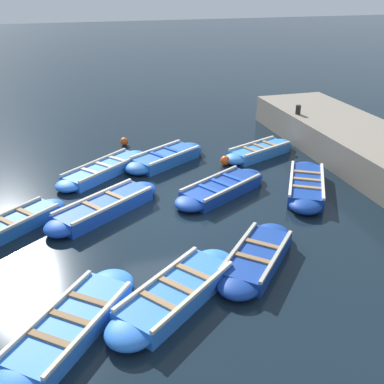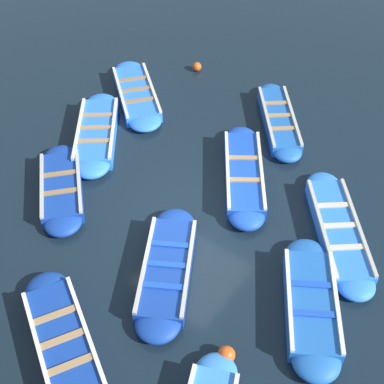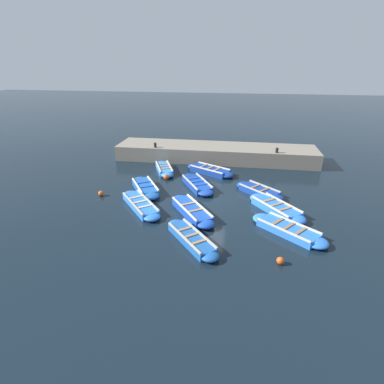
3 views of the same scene
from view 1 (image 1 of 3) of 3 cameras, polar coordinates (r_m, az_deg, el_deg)
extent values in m
plane|color=black|center=(12.66, -3.00, -2.39)|extent=(120.00, 120.00, 0.00)
cube|color=navy|center=(14.15, 14.28, 0.80)|extent=(2.20, 2.84, 0.37)
ellipsoid|color=navy|center=(12.93, 14.23, -1.64)|extent=(1.28, 1.29, 0.37)
ellipsoid|color=navy|center=(15.39, 14.33, 2.85)|extent=(1.28, 1.29, 0.37)
cube|color=silver|center=(14.09, 16.25, 1.43)|extent=(1.37, 2.34, 0.07)
cube|color=silver|center=(14.05, 12.50, 1.81)|extent=(1.37, 2.34, 0.07)
cube|color=#9E7A51|center=(13.54, 14.36, 0.60)|extent=(0.84, 0.56, 0.04)
cube|color=#9E7A51|center=(14.07, 14.37, 1.56)|extent=(0.84, 0.56, 0.04)
cube|color=#9E7A51|center=(14.60, 14.39, 2.46)|extent=(0.84, 0.56, 0.04)
cube|color=navy|center=(10.44, 8.23, -8.25)|extent=(2.29, 2.36, 0.33)
ellipsoid|color=navy|center=(9.55, 5.90, -11.76)|extent=(1.30, 1.30, 0.33)
ellipsoid|color=navy|center=(11.38, 10.15, -5.30)|extent=(1.30, 1.30, 0.33)
cube|color=#B2AD9E|center=(10.23, 10.71, -7.89)|extent=(1.59, 1.71, 0.07)
cube|color=#B2AD9E|center=(10.45, 5.95, -6.75)|extent=(1.59, 1.71, 0.07)
cube|color=olive|center=(10.08, 7.68, -8.31)|extent=(0.73, 0.69, 0.04)
cube|color=olive|center=(10.60, 8.88, -6.52)|extent=(0.73, 0.69, 0.04)
cube|color=#1947B7|center=(12.67, -11.06, -1.90)|extent=(2.91, 2.42, 0.37)
ellipsoid|color=#1947B7|center=(11.93, -16.32, -4.36)|extent=(1.22, 1.21, 0.37)
ellipsoid|color=#1947B7|center=(13.52, -6.44, 0.28)|extent=(1.22, 1.21, 0.37)
cube|color=beige|center=(12.27, -9.85, -1.57)|extent=(2.37, 1.69, 0.07)
cube|color=beige|center=(12.87, -12.38, -0.46)|extent=(2.37, 1.69, 0.07)
cube|color=#9E7A51|center=(12.35, -12.57, -1.73)|extent=(0.58, 0.75, 0.04)
cube|color=#9E7A51|center=(12.81, -9.75, -0.43)|extent=(0.58, 0.75, 0.04)
cube|color=#1E59AD|center=(15.87, -3.39, 4.35)|extent=(2.63, 2.16, 0.38)
ellipsoid|color=#1E59AD|center=(15.10, -6.71, 3.07)|extent=(1.32, 1.31, 0.38)
ellipsoid|color=#1E59AD|center=(16.69, -0.37, 5.49)|extent=(1.32, 1.31, 0.38)
cube|color=silver|center=(15.47, -2.18, 4.70)|extent=(2.09, 1.33, 0.07)
cube|color=silver|center=(16.11, -4.59, 5.50)|extent=(2.09, 1.33, 0.07)
cube|color=#1947B7|center=(15.57, -4.32, 4.72)|extent=(0.59, 0.84, 0.04)
cube|color=#1947B7|center=(16.02, -2.52, 5.38)|extent=(0.59, 0.84, 0.04)
cube|color=navy|center=(13.55, 3.72, 0.41)|extent=(2.77, 2.18, 0.35)
ellipsoid|color=navy|center=(12.68, -0.12, -1.40)|extent=(1.31, 1.30, 0.35)
ellipsoid|color=navy|center=(14.49, 7.08, 1.99)|extent=(1.31, 1.30, 0.35)
cube|color=#B2AD9E|center=(13.20, 5.29, 0.63)|extent=(2.25, 1.34, 0.07)
cube|color=#B2AD9E|center=(13.74, 2.26, 1.78)|extent=(2.25, 1.34, 0.07)
cube|color=#1947B7|center=(13.09, 2.17, 0.44)|extent=(0.57, 0.85, 0.04)
cube|color=#1947B7|center=(13.47, 3.75, 1.16)|extent=(0.57, 0.85, 0.04)
cube|color=#1947B7|center=(13.86, 5.24, 1.84)|extent=(0.57, 0.85, 0.04)
cube|color=blue|center=(9.28, -2.00, -12.77)|extent=(2.74, 2.45, 0.37)
ellipsoid|color=blue|center=(8.53, -7.80, -17.18)|extent=(1.35, 1.34, 0.37)
ellipsoid|color=blue|center=(10.15, 2.70, -8.97)|extent=(1.35, 1.34, 0.37)
cube|color=beige|center=(8.92, 0.43, -12.80)|extent=(2.12, 1.67, 0.07)
cube|color=beige|center=(9.39, -4.34, -10.64)|extent=(2.12, 1.67, 0.07)
cube|color=#9E7A51|center=(8.81, -4.36, -13.56)|extent=(0.66, 0.80, 0.04)
cube|color=#9E7A51|center=(9.15, -2.02, -11.78)|extent=(0.66, 0.80, 0.04)
cube|color=#9E7A51|center=(9.52, 0.12, -10.10)|extent=(0.66, 0.80, 0.04)
cube|color=blue|center=(8.89, -15.12, -16.04)|extent=(2.50, 2.73, 0.32)
ellipsoid|color=blue|center=(8.22, -21.13, -21.33)|extent=(1.36, 1.37, 0.32)
ellipsoid|color=blue|center=(9.70, -10.29, -11.43)|extent=(1.36, 1.37, 0.32)
cube|color=beige|center=(8.53, -12.62, -16.09)|extent=(1.73, 2.08, 0.07)
cube|color=beige|center=(9.03, -17.75, -14.10)|extent=(1.73, 2.08, 0.07)
cube|color=olive|center=(8.47, -17.68, -17.32)|extent=(0.79, 0.69, 0.04)
cube|color=olive|center=(8.78, -15.26, -15.15)|extent=(0.79, 0.69, 0.04)
cube|color=olive|center=(9.11, -13.05, -13.12)|extent=(0.79, 0.69, 0.04)
cube|color=#1E59AD|center=(12.44, -22.42, -4.18)|extent=(2.67, 2.39, 0.33)
ellipsoid|color=#1E59AD|center=(13.11, -17.51, -1.80)|extent=(1.08, 1.08, 0.33)
cube|color=#B2AD9E|center=(12.06, -21.58, -3.90)|extent=(2.16, 1.78, 0.07)
cube|color=#9E7A51|center=(12.35, -22.56, -3.44)|extent=(0.57, 0.65, 0.04)
cube|color=#9E7A51|center=(12.62, -20.39, -2.41)|extent=(0.57, 0.65, 0.04)
cube|color=blue|center=(15.20, -11.08, 2.80)|extent=(2.91, 2.60, 0.32)
ellipsoid|color=blue|center=(14.30, -15.33, 0.83)|extent=(1.21, 1.20, 0.32)
ellipsoid|color=blue|center=(16.19, -7.33, 4.52)|extent=(1.21, 1.20, 0.32)
cube|color=#B2AD9E|center=(14.85, -10.01, 3.14)|extent=(2.34, 1.92, 0.07)
cube|color=#B2AD9E|center=(15.42, -12.24, 3.80)|extent=(2.34, 1.92, 0.07)
cube|color=beige|center=(14.74, -12.89, 2.63)|extent=(0.62, 0.71, 0.04)
cube|color=beige|center=(15.13, -11.14, 3.43)|extent=(0.62, 0.71, 0.04)
cube|color=beige|center=(15.55, -9.48, 4.17)|extent=(0.62, 0.71, 0.04)
cube|color=#3884E0|center=(16.67, 8.56, 5.13)|extent=(2.53, 1.73, 0.35)
ellipsoid|color=#3884E0|center=(15.87, 5.62, 4.22)|extent=(1.08, 1.07, 0.35)
ellipsoid|color=#3884E0|center=(17.52, 11.23, 5.94)|extent=(1.08, 1.07, 0.35)
cube|color=beige|center=(16.36, 9.63, 5.43)|extent=(2.17, 0.98, 0.07)
cube|color=beige|center=(16.86, 7.62, 6.18)|extent=(2.17, 0.98, 0.07)
cube|color=#9E7A51|center=(16.26, 7.38, 5.40)|extent=(0.43, 0.76, 0.04)
cube|color=#9E7A51|center=(16.61, 8.60, 5.76)|extent=(0.43, 0.76, 0.04)
cube|color=#9E7A51|center=(16.97, 9.77, 6.11)|extent=(0.43, 0.76, 0.04)
cylinder|color=black|center=(18.24, 13.33, 10.14)|extent=(0.20, 0.20, 0.35)
sphere|color=#E05119|center=(15.68, 4.23, 3.99)|extent=(0.35, 0.35, 0.35)
sphere|color=#E05119|center=(17.78, -8.60, 6.37)|extent=(0.31, 0.31, 0.31)
camera|label=2|loc=(18.97, 17.77, 35.83)|focal=50.00mm
camera|label=3|loc=(15.43, -73.29, 12.34)|focal=28.00mm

